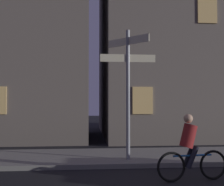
% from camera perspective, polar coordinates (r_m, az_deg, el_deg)
% --- Properties ---
extents(sidewalk_kerb, '(40.00, 2.83, 0.14)m').
position_cam_1_polar(sidewalk_kerb, '(9.92, 10.32, -12.54)').
color(sidewalk_kerb, gray).
rests_on(sidewalk_kerb, ground_plane).
extents(signpost, '(1.75, 1.13, 4.04)m').
position_cam_1_polar(signpost, '(8.77, 3.27, 2.41)').
color(signpost, gray).
rests_on(signpost, sidewalk_kerb).
extents(cyclist, '(1.81, 0.37, 1.61)m').
position_cam_1_polar(cyclist, '(7.15, 15.68, -11.07)').
color(cyclist, black).
rests_on(cyclist, ground_plane).
extents(building_right_block, '(12.03, 9.63, 15.35)m').
position_cam_1_polar(building_right_block, '(19.23, 16.99, 15.53)').
color(building_right_block, '#6B6056').
rests_on(building_right_block, ground_plane).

